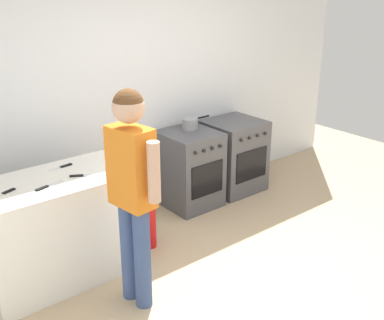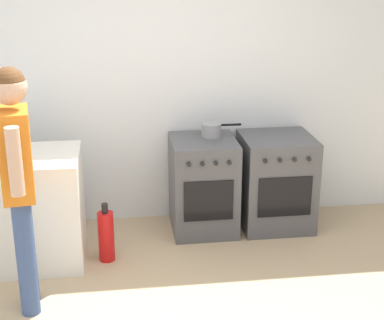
% 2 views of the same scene
% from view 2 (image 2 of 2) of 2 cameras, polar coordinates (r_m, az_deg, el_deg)
% --- Properties ---
extents(back_wall, '(6.00, 0.10, 2.60)m').
position_cam_2_polar(back_wall, '(5.33, -3.19, 7.63)').
color(back_wall, silver).
rests_on(back_wall, ground).
extents(counter_unit, '(1.30, 0.70, 0.90)m').
position_cam_2_polar(counter_unit, '(4.94, -18.13, -4.63)').
color(counter_unit, silver).
rests_on(counter_unit, ground).
extents(oven_left, '(0.57, 0.62, 0.85)m').
position_cam_2_polar(oven_left, '(5.26, 1.11, -2.44)').
color(oven_left, '#4C4C51').
rests_on(oven_left, ground).
extents(oven_right, '(0.63, 0.62, 0.85)m').
position_cam_2_polar(oven_right, '(5.40, 8.13, -2.07)').
color(oven_right, '#4C4C51').
rests_on(oven_right, ground).
extents(pot, '(0.35, 0.17, 0.12)m').
position_cam_2_polar(pot, '(5.20, 1.92, 2.94)').
color(pot, gray).
rests_on(pot, oven_left).
extents(knife_paring, '(0.21, 0.05, 0.01)m').
position_cam_2_polar(knife_paring, '(4.93, -16.54, 1.12)').
color(knife_paring, silver).
rests_on(knife_paring, counter_unit).
extents(knife_bread, '(0.32, 0.20, 0.01)m').
position_cam_2_polar(knife_bread, '(4.62, -15.94, -0.02)').
color(knife_bread, silver).
rests_on(knife_bread, counter_unit).
extents(person, '(0.24, 0.57, 1.72)m').
position_cam_2_polar(person, '(4.02, -16.58, -0.87)').
color(person, '#384C7A').
rests_on(person, ground).
extents(fire_extinguisher, '(0.13, 0.13, 0.50)m').
position_cam_2_polar(fire_extinguisher, '(4.86, -8.32, -7.28)').
color(fire_extinguisher, red).
rests_on(fire_extinguisher, ground).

